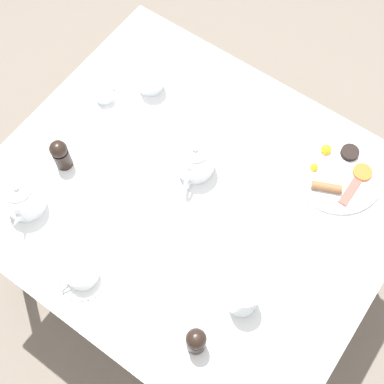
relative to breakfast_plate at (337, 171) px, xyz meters
The scene contains 13 objects.
ground_plane 0.88m from the breakfast_plate, 135.19° to the left, with size 8.00×8.00×0.00m, color #70665B.
table 0.45m from the breakfast_plate, 135.19° to the left, with size 1.00×1.16×0.76m.
breakfast_plate is the anchor object (origin of this frame).
teapot_near 0.43m from the breakfast_plate, 123.50° to the left, with size 0.20×0.12×0.13m.
teapot_far 0.92m from the breakfast_plate, 131.96° to the left, with size 0.18×0.13×0.13m.
teacup_with_saucer_left 0.80m from the breakfast_plate, 149.12° to the left, with size 0.14×0.14×0.06m.
water_glass_tall 0.65m from the breakfast_plate, 96.41° to the left, with size 0.08×0.08×0.11m.
water_glass_short 0.50m from the breakfast_plate, behind, with size 0.08×0.08×0.12m.
creamer_jug 0.77m from the breakfast_plate, 104.58° to the left, with size 0.08×0.06×0.05m.
pepper_grinder 0.66m from the breakfast_plate, behind, with size 0.05×0.05×0.12m.
salt_grinder 0.82m from the breakfast_plate, 123.33° to the left, with size 0.05×0.05×0.12m.
fork_by_plate 0.67m from the breakfast_plate, behind, with size 0.19×0.04×0.00m.
knife_by_plate 0.32m from the breakfast_plate, 164.97° to the left, with size 0.10×0.20×0.00m.
Camera 1 is at (-0.54, -0.39, 2.19)m, focal length 50.00 mm.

